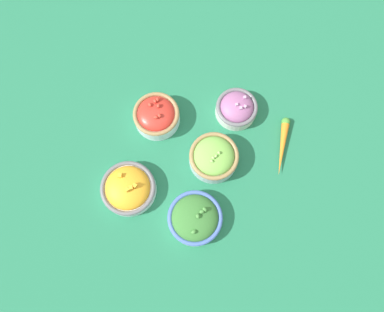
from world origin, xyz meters
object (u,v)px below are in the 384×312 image
at_px(bowl_squash, 128,188).
at_px(loose_carrot, 283,145).
at_px(bowl_broccoli, 195,218).
at_px(bowl_red_onion, 237,108).
at_px(bowl_cherry_tomatoes, 157,115).
at_px(bowl_lettuce, 214,157).

xyz_separation_m(bowl_squash, loose_carrot, (-0.40, 0.18, -0.01)).
bearing_deg(bowl_broccoli, bowl_red_onion, -151.45).
bearing_deg(bowl_broccoli, bowl_cherry_tomatoes, -110.05).
height_order(bowl_cherry_tomatoes, bowl_broccoli, bowl_cherry_tomatoes).
bearing_deg(bowl_red_onion, bowl_broccoli, 28.55).
xyz_separation_m(bowl_cherry_tomatoes, loose_carrot, (-0.22, 0.29, -0.02)).
height_order(bowl_squash, loose_carrot, bowl_squash).
bearing_deg(bowl_lettuce, bowl_cherry_tomatoes, -78.44).
height_order(bowl_broccoli, loose_carrot, bowl_broccoli).
height_order(bowl_lettuce, bowl_squash, bowl_lettuce).
height_order(bowl_cherry_tomatoes, bowl_lettuce, bowl_lettuce).
xyz_separation_m(bowl_lettuce, bowl_red_onion, (-0.14, -0.07, -0.01)).
height_order(bowl_broccoli, bowl_red_onion, bowl_broccoli).
bearing_deg(bowl_squash, bowl_lettuce, 159.42).
bearing_deg(loose_carrot, bowl_broccoli, -39.35).
bearing_deg(bowl_cherry_tomatoes, bowl_lettuce, 101.56).
bearing_deg(bowl_squash, bowl_broccoli, 115.72).
height_order(bowl_red_onion, bowl_squash, same).
relative_size(bowl_cherry_tomatoes, loose_carrot, 0.91).
bearing_deg(bowl_lettuce, loose_carrot, 152.01).
relative_size(bowl_red_onion, loose_carrot, 0.83).
bearing_deg(bowl_cherry_tomatoes, bowl_red_onion, 145.29).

